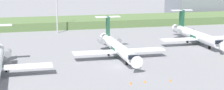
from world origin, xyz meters
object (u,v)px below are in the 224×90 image
object	(u,v)px
safety_cone_mid_marker	(145,81)
safety_cone_rear_marker	(171,80)
antenna_mast	(57,8)
safety_cone_front_marker	(131,83)
regional_jet_third	(196,35)
regional_jet_second	(118,47)

from	to	relation	value
safety_cone_mid_marker	safety_cone_rear_marker	world-z (taller)	same
antenna_mast	safety_cone_front_marker	xyz separation A→B (m)	(7.56, -62.16, -8.22)
safety_cone_rear_marker	regional_jet_third	bearing A→B (deg)	56.46
regional_jet_third	safety_cone_mid_marker	distance (m)	42.69
regional_jet_third	safety_cone_rear_marker	world-z (taller)	regional_jet_third
regional_jet_third	safety_cone_rear_marker	bearing A→B (deg)	-123.54
regional_jet_second	safety_cone_front_marker	bearing A→B (deg)	-98.43
safety_cone_front_marker	safety_cone_mid_marker	size ratio (longest dim) A/B	1.00
safety_cone_front_marker	safety_cone_rear_marker	bearing A→B (deg)	-1.32
safety_cone_front_marker	safety_cone_rear_marker	xyz separation A→B (m)	(7.98, -0.18, 0.00)
antenna_mast	safety_cone_front_marker	size ratio (longest dim) A/B	37.00
regional_jet_second	safety_cone_mid_marker	world-z (taller)	regional_jet_second
regional_jet_second	antenna_mast	bearing A→B (deg)	105.22
regional_jet_third	antenna_mast	size ratio (longest dim) A/B	1.52
antenna_mast	safety_cone_front_marker	world-z (taller)	antenna_mast
safety_cone_front_marker	safety_cone_mid_marker	bearing A→B (deg)	6.04
regional_jet_second	regional_jet_third	size ratio (longest dim) A/B	1.00
regional_jet_second	safety_cone_mid_marker	xyz separation A→B (m)	(-0.36, -21.95, -2.26)
safety_cone_mid_marker	safety_cone_rear_marker	size ratio (longest dim) A/B	1.00
regional_jet_second	regional_jet_third	xyz separation A→B (m)	(26.79, 10.91, 0.00)
regional_jet_third	safety_cone_front_marker	xyz separation A→B (m)	(-30.09, -33.17, -2.26)
regional_jet_third	safety_cone_front_marker	world-z (taller)	regional_jet_third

